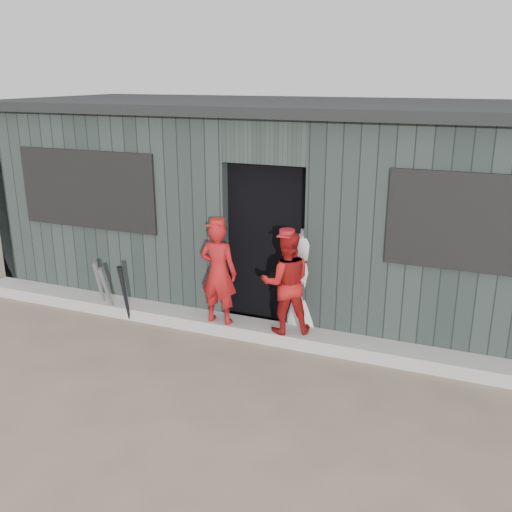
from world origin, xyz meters
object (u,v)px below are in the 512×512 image
at_px(bat_right, 125,294).
at_px(player_red_right, 286,283).
at_px(player_red_left, 218,273).
at_px(player_grey_back, 307,283).
at_px(bat_left, 100,287).
at_px(bat_mid, 107,292).
at_px(dugout, 302,201).

xyz_separation_m(bat_right, player_red_right, (2.02, 0.20, 0.36)).
bearing_deg(player_red_left, player_grey_back, -157.01).
distance_m(bat_left, bat_mid, 0.21).
xyz_separation_m(player_red_right, dugout, (-0.37, 1.72, 0.55)).
xyz_separation_m(player_red_left, player_red_right, (0.81, 0.05, -0.03)).
xyz_separation_m(bat_right, dugout, (1.65, 1.92, 0.91)).
xyz_separation_m(bat_left, player_red_right, (2.49, 0.06, 0.38)).
distance_m(player_red_left, player_grey_back, 1.04).
height_order(bat_right, player_red_left, player_red_left).
bearing_deg(bat_mid, player_red_right, 4.18).
bearing_deg(player_grey_back, bat_mid, 3.76).
distance_m(player_red_left, player_red_right, 0.81).
bearing_deg(bat_right, player_red_left, 7.11).
height_order(bat_mid, bat_right, bat_right).
bearing_deg(dugout, player_red_right, -77.86).
relative_size(bat_mid, player_red_right, 0.59).
bearing_deg(player_red_right, player_red_left, -21.17).
height_order(bat_left, player_grey_back, player_grey_back).
distance_m(player_grey_back, dugout, 1.60).
bearing_deg(dugout, bat_left, -139.92).
bearing_deg(bat_left, player_red_left, 0.46).
relative_size(bat_left, player_red_right, 0.61).
xyz_separation_m(player_red_left, dugout, (0.44, 1.77, 0.52)).
height_order(bat_mid, player_red_right, player_red_right).
bearing_deg(bat_mid, player_grey_back, 11.93).
bearing_deg(player_red_left, bat_mid, 4.61).
distance_m(player_red_right, dugout, 1.84).
bearing_deg(player_red_right, dugout, -102.67).
bearing_deg(player_red_left, player_red_right, -176.23).
xyz_separation_m(bat_left, bat_mid, (0.18, -0.10, -0.01)).
distance_m(bat_right, player_grey_back, 2.24).
xyz_separation_m(bat_right, player_red_left, (1.21, 0.15, 0.38)).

